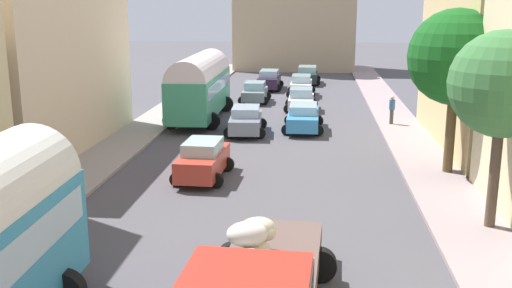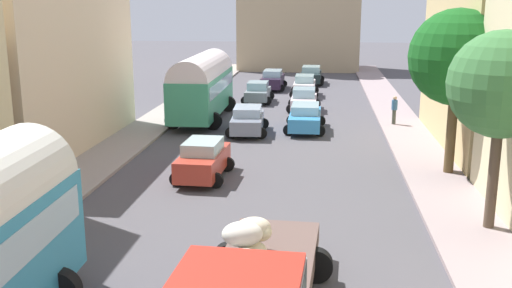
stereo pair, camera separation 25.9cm
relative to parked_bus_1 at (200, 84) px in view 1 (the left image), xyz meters
The scene contains 19 objects.
ground_plane 5.98m from the parked_bus_1, 33.00° to the right, with size 154.00×154.00×0.00m, color #4B484E.
sidewalk_left 4.52m from the parked_bus_1, 130.52° to the right, with size 2.50×70.00×0.14m, color gray.
sidewalk_right 12.47m from the parked_bus_1, 14.26° to the right, with size 2.50×70.00×0.14m, color gray.
building_left_2 10.54m from the parked_bus_1, 129.92° to the right, with size 5.68×13.16×7.75m.
building_right_2 16.65m from the parked_bus_1, 18.61° to the right, with size 5.12×12.41×10.74m.
distant_church 29.57m from the parked_bus_1, 80.80° to the left, with size 12.56×6.97×20.94m.
parked_bus_1 is the anchor object (origin of this frame).
car_0 6.99m from the parked_bus_1, 21.79° to the right, with size 2.31×4.40×1.50m.
car_1 7.29m from the parked_bus_1, 31.80° to the left, with size 2.23×3.65×1.50m.
car_2 11.76m from the parked_bus_1, 59.58° to the left, with size 2.19×4.00×1.62m.
car_3 18.28m from the parked_bus_1, 69.88° to the left, with size 2.37×4.42×1.57m.
car_4 12.65m from the parked_bus_1, 78.53° to the right, with size 2.23×3.87×1.60m.
car_5 5.09m from the parked_bus_1, 48.38° to the right, with size 2.38×4.16×1.49m.
car_6 7.43m from the parked_bus_1, 68.49° to the left, with size 2.19×3.70×1.49m.
car_7 13.79m from the parked_bus_1, 76.55° to the left, with size 2.25×4.42×1.60m.
pedestrian_0 16.42m from the parked_bus_1, 39.60° to the right, with size 0.47×0.47×1.78m.
pedestrian_2 11.52m from the parked_bus_1, ahead, with size 0.47×0.47×1.78m.
roadside_tree_1 21.24m from the parked_bus_1, 53.46° to the right, with size 3.24×3.24×6.27m.
roadside_tree_2 16.73m from the parked_bus_1, 40.48° to the right, with size 3.87×3.87×6.84m.
Camera 1 is at (2.30, -5.15, 7.03)m, focal length 41.45 mm.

